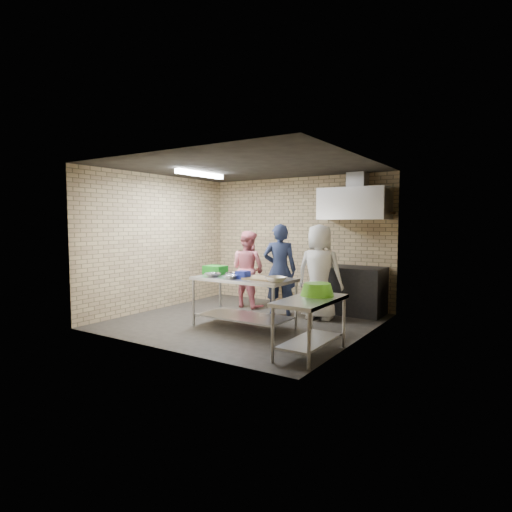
{
  "coord_description": "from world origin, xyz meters",
  "views": [
    {
      "loc": [
        4.22,
        -6.12,
        1.75
      ],
      "look_at": [
        0.1,
        0.2,
        1.15
      ],
      "focal_mm": 29.9,
      "sensor_mm": 36.0,
      "label": 1
    }
  ],
  "objects_px": {
    "side_counter": "(310,327)",
    "bottle_green": "(381,208)",
    "prep_table": "(244,302)",
    "green_crate": "(215,270)",
    "stove": "(352,290)",
    "green_basin": "(317,289)",
    "man_navy": "(280,270)",
    "bottle_red": "(360,208)",
    "woman_pink": "(248,269)",
    "blue_tub": "(243,275)",
    "woman_white": "(319,272)"
  },
  "relations": [
    {
      "from": "woman_white",
      "to": "man_navy",
      "type": "bearing_deg",
      "value": 1.88
    },
    {
      "from": "man_navy",
      "to": "woman_pink",
      "type": "bearing_deg",
      "value": -42.43
    },
    {
      "from": "prep_table",
      "to": "green_basin",
      "type": "relative_size",
      "value": 3.63
    },
    {
      "from": "green_crate",
      "to": "woman_pink",
      "type": "relative_size",
      "value": 0.24
    },
    {
      "from": "woman_white",
      "to": "green_crate",
      "type": "bearing_deg",
      "value": 31.66
    },
    {
      "from": "bottle_green",
      "to": "man_navy",
      "type": "relative_size",
      "value": 0.09
    },
    {
      "from": "prep_table",
      "to": "woman_white",
      "type": "height_order",
      "value": "woman_white"
    },
    {
      "from": "prep_table",
      "to": "bottle_green",
      "type": "bearing_deg",
      "value": 55.04
    },
    {
      "from": "side_counter",
      "to": "woman_pink",
      "type": "distance_m",
      "value": 3.34
    },
    {
      "from": "green_crate",
      "to": "woman_pink",
      "type": "xyz_separation_m",
      "value": [
        -0.21,
        1.34,
        -0.12
      ]
    },
    {
      "from": "green_basin",
      "to": "woman_white",
      "type": "relative_size",
      "value": 0.27
    },
    {
      "from": "stove",
      "to": "green_crate",
      "type": "relative_size",
      "value": 3.24
    },
    {
      "from": "bottle_red",
      "to": "green_crate",
      "type": "bearing_deg",
      "value": -131.32
    },
    {
      "from": "stove",
      "to": "bottle_red",
      "type": "distance_m",
      "value": 1.6
    },
    {
      "from": "stove",
      "to": "green_basin",
      "type": "distance_m",
      "value": 2.57
    },
    {
      "from": "prep_table",
      "to": "green_basin",
      "type": "height_order",
      "value": "green_basin"
    },
    {
      "from": "blue_tub",
      "to": "green_basin",
      "type": "height_order",
      "value": "blue_tub"
    },
    {
      "from": "man_navy",
      "to": "green_crate",
      "type": "bearing_deg",
      "value": 30.64
    },
    {
      "from": "stove",
      "to": "bottle_red",
      "type": "bearing_deg",
      "value": 78.23
    },
    {
      "from": "green_crate",
      "to": "woman_white",
      "type": "height_order",
      "value": "woman_white"
    },
    {
      "from": "side_counter",
      "to": "man_navy",
      "type": "distance_m",
      "value": 2.49
    },
    {
      "from": "stove",
      "to": "man_navy",
      "type": "height_order",
      "value": "man_navy"
    },
    {
      "from": "blue_tub",
      "to": "man_navy",
      "type": "bearing_deg",
      "value": 91.16
    },
    {
      "from": "prep_table",
      "to": "green_crate",
      "type": "bearing_deg",
      "value": 170.27
    },
    {
      "from": "stove",
      "to": "green_basin",
      "type": "relative_size",
      "value": 2.61
    },
    {
      "from": "woman_pink",
      "to": "green_basin",
      "type": "bearing_deg",
      "value": 148.44
    },
    {
      "from": "stove",
      "to": "blue_tub",
      "type": "distance_m",
      "value": 2.41
    },
    {
      "from": "green_crate",
      "to": "bottle_red",
      "type": "xyz_separation_m",
      "value": [
        1.87,
        2.13,
        1.12
      ]
    },
    {
      "from": "side_counter",
      "to": "woman_pink",
      "type": "bearing_deg",
      "value": 138.52
    },
    {
      "from": "bottle_red",
      "to": "bottle_green",
      "type": "relative_size",
      "value": 1.2
    },
    {
      "from": "side_counter",
      "to": "green_crate",
      "type": "distance_m",
      "value": 2.49
    },
    {
      "from": "stove",
      "to": "green_crate",
      "type": "xyz_separation_m",
      "value": [
        -1.82,
        -1.89,
        0.46
      ]
    },
    {
      "from": "green_basin",
      "to": "blue_tub",
      "type": "bearing_deg",
      "value": 165.52
    },
    {
      "from": "man_navy",
      "to": "woman_white",
      "type": "relative_size",
      "value": 1.0
    },
    {
      "from": "green_crate",
      "to": "green_basin",
      "type": "bearing_deg",
      "value": -15.1
    },
    {
      "from": "stove",
      "to": "man_navy",
      "type": "xyz_separation_m",
      "value": [
        -1.1,
        -0.86,
        0.41
      ]
    },
    {
      "from": "side_counter",
      "to": "green_basin",
      "type": "relative_size",
      "value": 2.61
    },
    {
      "from": "man_navy",
      "to": "bottle_green",
      "type": "bearing_deg",
      "value": -168.73
    },
    {
      "from": "bottle_green",
      "to": "man_navy",
      "type": "bearing_deg",
      "value": -144.54
    },
    {
      "from": "side_counter",
      "to": "bottle_red",
      "type": "xyz_separation_m",
      "value": [
        -0.4,
        2.99,
        1.65
      ]
    },
    {
      "from": "man_navy",
      "to": "bottle_red",
      "type": "bearing_deg",
      "value": -160.36
    },
    {
      "from": "man_navy",
      "to": "stove",
      "type": "bearing_deg",
      "value": -166.04
    },
    {
      "from": "prep_table",
      "to": "woman_white",
      "type": "bearing_deg",
      "value": 57.54
    },
    {
      "from": "prep_table",
      "to": "green_basin",
      "type": "bearing_deg",
      "value": -17.44
    },
    {
      "from": "bottle_green",
      "to": "prep_table",
      "type": "bearing_deg",
      "value": -124.96
    },
    {
      "from": "prep_table",
      "to": "man_navy",
      "type": "xyz_separation_m",
      "value": [
        0.02,
        1.15,
        0.44
      ]
    },
    {
      "from": "woman_pink",
      "to": "bottle_green",
      "type": "bearing_deg",
      "value": -155.48
    },
    {
      "from": "bottle_red",
      "to": "woman_pink",
      "type": "height_order",
      "value": "bottle_red"
    },
    {
      "from": "side_counter",
      "to": "bottle_green",
      "type": "bearing_deg",
      "value": 90.0
    },
    {
      "from": "prep_table",
      "to": "woman_pink",
      "type": "bearing_deg",
      "value": 121.95
    }
  ]
}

